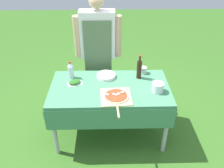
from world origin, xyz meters
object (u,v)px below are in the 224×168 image
at_px(person_cook, 98,46).
at_px(water_bottle, 71,70).
at_px(plate_stack, 106,76).
at_px(prep_table, 110,93).
at_px(herb_container, 75,82).
at_px(sauce_jar, 143,71).
at_px(pizza_on_peel, 116,97).
at_px(mixing_tub, 158,87).
at_px(oil_bottle, 139,69).

xyz_separation_m(person_cook, water_bottle, (-0.34, -0.42, -0.14)).
bearing_deg(water_bottle, person_cook, 50.82).
bearing_deg(plate_stack, water_bottle, -179.53).
bearing_deg(plate_stack, prep_table, -79.33).
relative_size(person_cook, herb_container, 8.09).
relative_size(person_cook, water_bottle, 7.49).
xyz_separation_m(herb_container, plate_stack, (0.39, 0.15, -0.00)).
bearing_deg(plate_stack, sauce_jar, 10.32).
distance_m(water_bottle, herb_container, 0.18).
height_order(pizza_on_peel, water_bottle, water_bottle).
bearing_deg(herb_container, mixing_tub, -10.81).
bearing_deg(mixing_tub, plate_stack, 150.86).
bearing_deg(sauce_jar, pizza_on_peel, -125.16).
xyz_separation_m(herb_container, mixing_tub, (1.00, -0.19, 0.04)).
relative_size(pizza_on_peel, sauce_jar, 5.86).
bearing_deg(sauce_jar, herb_container, -164.98).
bearing_deg(person_cook, pizza_on_peel, 104.50).
height_order(prep_table, pizza_on_peel, pizza_on_peel).
bearing_deg(person_cook, oil_bottle, 140.38).
xyz_separation_m(oil_bottle, plate_stack, (-0.42, 0.03, -0.11)).
bearing_deg(water_bottle, herb_container, -67.89).
height_order(person_cook, water_bottle, person_cook).
height_order(mixing_tub, sauce_jar, mixing_tub).
height_order(prep_table, water_bottle, water_bottle).
bearing_deg(oil_bottle, person_cook, 140.18).
relative_size(person_cook, pizza_on_peel, 3.15).
height_order(water_bottle, mixing_tub, water_bottle).
xyz_separation_m(pizza_on_peel, mixing_tub, (0.50, 0.12, 0.04)).
height_order(water_bottle, herb_container, water_bottle).
bearing_deg(herb_container, pizza_on_peel, -31.32).
bearing_deg(water_bottle, prep_table, -24.52).
relative_size(prep_table, mixing_tub, 10.55).
height_order(oil_bottle, sauce_jar, oil_bottle).
bearing_deg(oil_bottle, plate_stack, 176.30).
height_order(oil_bottle, water_bottle, oil_bottle).
relative_size(plate_stack, sauce_jar, 2.64).
xyz_separation_m(pizza_on_peel, oil_bottle, (0.31, 0.43, 0.11)).
height_order(water_bottle, sauce_jar, water_bottle).
distance_m(oil_bottle, plate_stack, 0.44).
bearing_deg(prep_table, oil_bottle, 28.15).
height_order(pizza_on_peel, plate_stack, pizza_on_peel).
height_order(person_cook, sauce_jar, person_cook).
distance_m(person_cook, pizza_on_peel, 0.93).
relative_size(water_bottle, sauce_jar, 2.46).
bearing_deg(pizza_on_peel, mixing_tub, 10.45).
relative_size(person_cook, mixing_tub, 12.35).
relative_size(pizza_on_peel, water_bottle, 2.38).
height_order(oil_bottle, plate_stack, oil_bottle).
relative_size(water_bottle, herb_container, 1.08).
xyz_separation_m(mixing_tub, plate_stack, (-0.61, 0.34, -0.04)).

